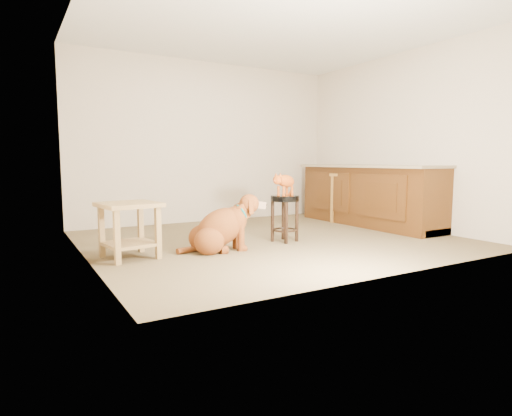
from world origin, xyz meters
TOP-DOWN VIEW (x-y plane):
  - floor at (0.00, 0.00)m, footprint 4.50×4.00m
  - room_shell at (0.00, 0.00)m, footprint 4.54×4.04m
  - cabinet_run at (1.94, 0.30)m, footprint 0.70×2.56m
  - padded_stool at (0.05, -0.19)m, footprint 0.37×0.37m
  - wood_stool at (1.85, 0.67)m, footprint 0.54×0.54m
  - side_table at (-1.84, -0.16)m, footprint 0.63×0.63m
  - golden_retriever at (-0.88, -0.31)m, footprint 1.05×0.55m
  - tabby_kitten at (0.04, -0.20)m, footprint 0.45×0.29m

SIDE VIEW (x-z plane):
  - floor at x=0.00m, z-range -0.01..0.01m
  - golden_retriever at x=-0.88m, z-range -0.08..0.58m
  - side_table at x=-1.84m, z-range 0.09..0.67m
  - padded_stool at x=0.05m, z-range 0.12..0.70m
  - wood_stool at x=1.85m, z-range 0.02..0.82m
  - cabinet_run at x=1.94m, z-range -0.03..0.91m
  - tabby_kitten at x=0.04m, z-range 0.59..0.90m
  - room_shell at x=0.00m, z-range 0.37..2.99m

